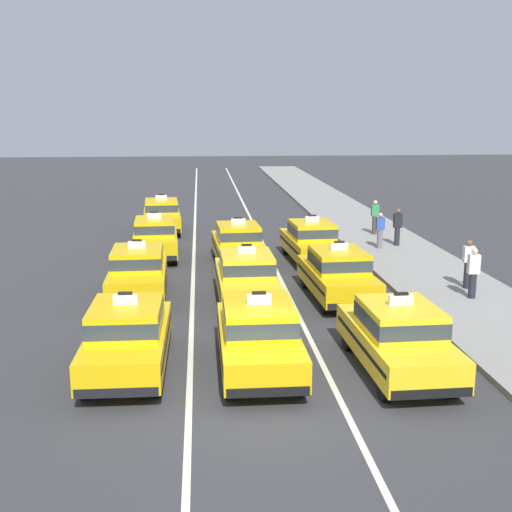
{
  "coord_description": "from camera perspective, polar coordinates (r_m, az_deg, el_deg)",
  "views": [
    {
      "loc": [
        -1.29,
        -12.66,
        5.99
      ],
      "look_at": [
        0.53,
        8.69,
        1.3
      ],
      "focal_mm": 46.23,
      "sensor_mm": 36.0,
      "label": 1
    }
  ],
  "objects": [
    {
      "name": "pedestrian_by_storefront",
      "position": [
        29.23,
        10.68,
        2.19
      ],
      "size": [
        0.36,
        0.24,
        1.57
      ],
      "color": "slate",
      "rests_on": "sidewalk_curb"
    },
    {
      "name": "taxi_center_third",
      "position": [
        26.19,
        -1.56,
        1.09
      ],
      "size": [
        2.02,
        4.64,
        1.96
      ],
      "color": "black",
      "rests_on": "ground"
    },
    {
      "name": "lane_stripe_left_center",
      "position": [
        33.2,
        -5.34,
        1.9
      ],
      "size": [
        0.14,
        80.0,
        0.01
      ],
      "primitive_type": "cube",
      "color": "silver",
      "rests_on": "ground"
    },
    {
      "name": "taxi_left_second",
      "position": [
        21.99,
        -10.17,
        -1.29
      ],
      "size": [
        1.94,
        4.61,
        1.96
      ],
      "color": "black",
      "rests_on": "ground"
    },
    {
      "name": "pedestrian_mid_block",
      "position": [
        32.6,
        10.24,
        3.33
      ],
      "size": [
        0.36,
        0.24,
        1.67
      ],
      "color": "#473828",
      "rests_on": "sidewalk_curb"
    },
    {
      "name": "lane_stripe_center_right",
      "position": [
        33.32,
        0.17,
        2.0
      ],
      "size": [
        0.14,
        80.0,
        0.01
      ],
      "primitive_type": "cube",
      "color": "silver",
      "rests_on": "ground"
    },
    {
      "name": "pedestrian_trailing",
      "position": [
        23.29,
        17.91,
        -0.67
      ],
      "size": [
        0.47,
        0.24,
        1.66
      ],
      "color": "#23232D",
      "rests_on": "sidewalk_curb"
    },
    {
      "name": "pedestrian_far_corner",
      "position": [
        22.1,
        18.28,
        -1.39
      ],
      "size": [
        0.36,
        0.24,
        1.64
      ],
      "color": "#23232D",
      "rests_on": "sidewalk_curb"
    },
    {
      "name": "ground_plane",
      "position": [
        14.06,
        0.87,
        -12.86
      ],
      "size": [
        160.0,
        160.0,
        0.0
      ],
      "primitive_type": "plane",
      "color": "#353538"
    },
    {
      "name": "taxi_left_fourth",
      "position": [
        33.86,
        -8.16,
        3.54
      ],
      "size": [
        2.09,
        4.66,
        1.96
      ],
      "color": "black",
      "rests_on": "ground"
    },
    {
      "name": "taxi_right_third",
      "position": [
        26.84,
        4.8,
        1.33
      ],
      "size": [
        2.06,
        4.65,
        1.96
      ],
      "color": "black",
      "rests_on": "ground"
    },
    {
      "name": "sidewalk_curb",
      "position": [
        29.53,
        11.93,
        0.52
      ],
      "size": [
        4.0,
        90.0,
        0.15
      ],
      "primitive_type": "cube",
      "color": "gray",
      "rests_on": "ground"
    },
    {
      "name": "pedestrian_near_crosswalk",
      "position": [
        30.01,
        12.15,
        2.48
      ],
      "size": [
        0.36,
        0.24,
        1.66
      ],
      "color": "#23232D",
      "rests_on": "sidewalk_curb"
    },
    {
      "name": "taxi_center_second",
      "position": [
        20.89,
        -0.84,
        -1.82
      ],
      "size": [
        1.89,
        4.59,
        1.96
      ],
      "color": "black",
      "rests_on": "ground"
    },
    {
      "name": "taxi_right_second",
      "position": [
        21.53,
        7.08,
        -1.48
      ],
      "size": [
        2.0,
        4.63,
        1.96
      ],
      "color": "black",
      "rests_on": "ground"
    },
    {
      "name": "taxi_left_third",
      "position": [
        27.93,
        -8.72,
        1.66
      ],
      "size": [
        2.02,
        4.64,
        1.96
      ],
      "color": "black",
      "rests_on": "ground"
    },
    {
      "name": "taxi_left_nearest",
      "position": [
        15.79,
        -11.06,
        -6.77
      ],
      "size": [
        1.85,
        4.57,
        1.96
      ],
      "color": "black",
      "rests_on": "ground"
    },
    {
      "name": "taxi_right_nearest",
      "position": [
        15.81,
        12.16,
        -6.8
      ],
      "size": [
        1.94,
        4.61,
        1.96
      ],
      "color": "black",
      "rests_on": "ground"
    },
    {
      "name": "taxi_center_nearest",
      "position": [
        15.54,
        0.22,
        -6.85
      ],
      "size": [
        1.83,
        4.56,
        1.96
      ],
      "color": "black",
      "rests_on": "ground"
    }
  ]
}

